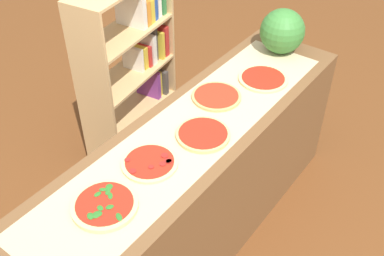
# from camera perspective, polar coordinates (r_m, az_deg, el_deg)

# --- Properties ---
(ground_plane) EXTENTS (12.00, 12.00, 0.00)m
(ground_plane) POSITION_cam_1_polar(r_m,az_deg,el_deg) (3.03, -0.00, -13.50)
(ground_plane) COLOR brown
(counter) EXTENTS (2.38, 0.59, 0.90)m
(counter) POSITION_cam_1_polar(r_m,az_deg,el_deg) (2.69, -0.00, -7.73)
(counter) COLOR brown
(counter) RESTS_ON ground_plane
(parchment_paper) EXTENTS (2.07, 0.46, 0.00)m
(parchment_paper) POSITION_cam_1_polar(r_m,az_deg,el_deg) (2.38, -0.00, -0.35)
(parchment_paper) COLOR tan
(parchment_paper) RESTS_ON counter
(pizza_spinach_0) EXTENTS (0.29, 0.29, 0.03)m
(pizza_spinach_0) POSITION_cam_1_polar(r_m,az_deg,el_deg) (2.03, -10.81, -9.37)
(pizza_spinach_0) COLOR #E5C17F
(pizza_spinach_0) RESTS_ON parchment_paper
(pizza_pepperoni_1) EXTENTS (0.27, 0.27, 0.02)m
(pizza_pepperoni_1) POSITION_cam_1_polar(r_m,az_deg,el_deg) (2.19, -5.27, -4.29)
(pizza_pepperoni_1) COLOR #E5C17F
(pizza_pepperoni_1) RESTS_ON parchment_paper
(pizza_plain_2) EXTENTS (0.28, 0.28, 0.02)m
(pizza_plain_2) POSITION_cam_1_polar(r_m,az_deg,el_deg) (2.34, 1.37, -0.79)
(pizza_plain_2) COLOR #DBB26B
(pizza_plain_2) RESTS_ON parchment_paper
(pizza_plain_3) EXTENTS (0.28, 0.28, 0.02)m
(pizza_plain_3) POSITION_cam_1_polar(r_m,az_deg,el_deg) (2.61, 3.05, 3.96)
(pizza_plain_3) COLOR tan
(pizza_plain_3) RESTS_ON parchment_paper
(pizza_plain_4) EXTENTS (0.30, 0.30, 0.02)m
(pizza_plain_4) POSITION_cam_1_polar(r_m,az_deg,el_deg) (2.79, 8.83, 6.09)
(pizza_plain_4) COLOR #E5C17F
(pizza_plain_4) RESTS_ON parchment_paper
(watermelon) EXTENTS (0.29, 0.29, 0.29)m
(watermelon) POSITION_cam_1_polar(r_m,az_deg,el_deg) (3.04, 11.17, 11.73)
(watermelon) COLOR #387A33
(watermelon) RESTS_ON counter
(bookshelf) EXTENTS (0.82, 0.40, 1.33)m
(bookshelf) POSITION_cam_1_polar(r_m,az_deg,el_deg) (3.33, -6.78, 7.98)
(bookshelf) COLOR tan
(bookshelf) RESTS_ON ground_plane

